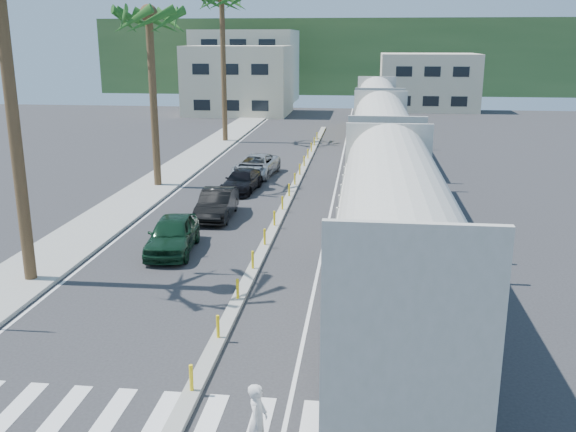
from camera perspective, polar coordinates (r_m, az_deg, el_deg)
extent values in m
plane|color=#28282B|center=(17.83, -7.67, -13.88)|extent=(140.00, 140.00, 0.00)
cube|color=gray|center=(42.84, -10.49, 3.55)|extent=(3.00, 90.00, 0.15)
cube|color=black|center=(43.88, 6.90, 3.92)|extent=(0.12, 100.00, 0.06)
cube|color=black|center=(43.91, 8.78, 3.86)|extent=(0.12, 100.00, 0.06)
cube|color=gray|center=(36.30, 0.10, 1.69)|extent=(0.45, 60.00, 0.15)
cylinder|color=yellow|center=(16.75, -8.60, -14.02)|extent=(0.10, 0.10, 0.70)
cylinder|color=yellow|center=(19.33, -6.25, -9.73)|extent=(0.10, 0.10, 0.70)
cylinder|color=yellow|center=(22.02, -4.50, -6.46)|extent=(0.10, 0.10, 0.70)
cylinder|color=yellow|center=(24.78, -3.16, -3.90)|extent=(0.10, 0.10, 0.70)
cylinder|color=yellow|center=(27.59, -2.09, -1.86)|extent=(0.10, 0.10, 0.70)
cylinder|color=yellow|center=(30.43, -1.23, -0.20)|extent=(0.10, 0.10, 0.70)
cylinder|color=yellow|center=(33.31, -0.51, 1.18)|extent=(0.10, 0.10, 0.70)
cylinder|color=yellow|center=(36.20, 0.10, 2.34)|extent=(0.10, 0.10, 0.70)
cylinder|color=yellow|center=(39.11, 0.61, 3.33)|extent=(0.10, 0.10, 0.70)
cylinder|color=yellow|center=(42.03, 1.05, 4.17)|extent=(0.10, 0.10, 0.70)
cylinder|color=yellow|center=(44.97, 1.44, 4.91)|extent=(0.10, 0.10, 0.70)
cylinder|color=yellow|center=(47.91, 1.78, 5.56)|extent=(0.10, 0.10, 0.70)
cylinder|color=yellow|center=(50.86, 2.08, 6.13)|extent=(0.10, 0.10, 0.70)
cylinder|color=yellow|center=(53.81, 2.35, 6.64)|extent=(0.10, 0.10, 0.70)
cylinder|color=yellow|center=(56.77, 2.59, 7.10)|extent=(0.10, 0.10, 0.70)
cube|color=silver|center=(16.18, -9.49, -17.25)|extent=(14.00, 2.20, 0.01)
cube|color=silver|center=(42.38, -8.29, 3.43)|extent=(0.12, 90.00, 0.01)
cube|color=silver|center=(40.99, 4.39, 3.13)|extent=(0.12, 90.00, 0.01)
cube|color=#B3B1A4|center=(17.50, 9.31, -4.80)|extent=(3.00, 12.88, 3.40)
cylinder|color=#B3B1A4|center=(16.99, 9.55, 0.59)|extent=(2.90, 12.58, 2.90)
cube|color=black|center=(18.36, 9.01, -11.26)|extent=(2.60, 12.88, 1.00)
cube|color=#B3B1A4|center=(31.99, 8.29, 4.47)|extent=(3.00, 12.88, 3.40)
cylinder|color=#B3B1A4|center=(31.72, 8.41, 7.48)|extent=(2.90, 12.58, 2.90)
cube|color=black|center=(32.48, 8.14, 0.65)|extent=(2.60, 12.88, 1.00)
cube|color=#B3B1A4|center=(46.81, 7.90, 7.92)|extent=(3.00, 12.88, 3.40)
cylinder|color=#B3B1A4|center=(46.62, 7.98, 9.99)|extent=(2.90, 12.58, 2.90)
cube|color=black|center=(47.14, 7.81, 5.26)|extent=(2.60, 12.88, 1.00)
cube|color=#4C4C4F|center=(62.89, 7.64, 8.30)|extent=(3.00, 17.00, 0.50)
cube|color=gold|center=(61.73, 7.70, 9.61)|extent=(2.70, 12.24, 2.60)
cube|color=gold|center=(68.45, 7.65, 10.42)|extent=(3.00, 3.74, 3.20)
cube|color=black|center=(62.97, 7.62, 7.75)|extent=(2.60, 13.60, 0.90)
cylinder|color=brown|center=(24.47, -23.12, 6.71)|extent=(0.44, 0.44, 11.00)
cylinder|color=brown|center=(39.22, -11.86, 9.69)|extent=(0.44, 0.44, 10.00)
sphere|color=#195119|center=(39.08, -12.29, 17.22)|extent=(3.20, 3.20, 3.20)
cylinder|color=brown|center=(56.41, -5.75, 12.60)|extent=(0.44, 0.44, 12.00)
cube|color=beige|center=(78.63, -4.39, 11.94)|extent=(12.00, 10.00, 8.00)
cube|color=beige|center=(94.66, -3.72, 13.14)|extent=(14.00, 12.00, 10.00)
cube|color=beige|center=(85.54, 12.34, 11.58)|extent=(12.00, 10.00, 7.00)
cube|color=#385628|center=(115.13, 4.90, 14.01)|extent=(80.00, 20.00, 12.00)
imported|color=black|center=(27.43, -10.23, -1.61)|extent=(2.63, 4.85, 1.54)
imported|color=black|center=(32.37, -6.33, 1.08)|extent=(1.82, 4.52, 1.46)
imported|color=black|center=(37.99, -4.11, 3.13)|extent=(2.54, 4.67, 1.26)
imported|color=#A6A8AB|center=(42.27, -2.86, 4.50)|extent=(3.29, 5.51, 1.41)
imported|color=silver|center=(13.40, -2.70, -17.74)|extent=(0.63, 0.45, 1.61)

